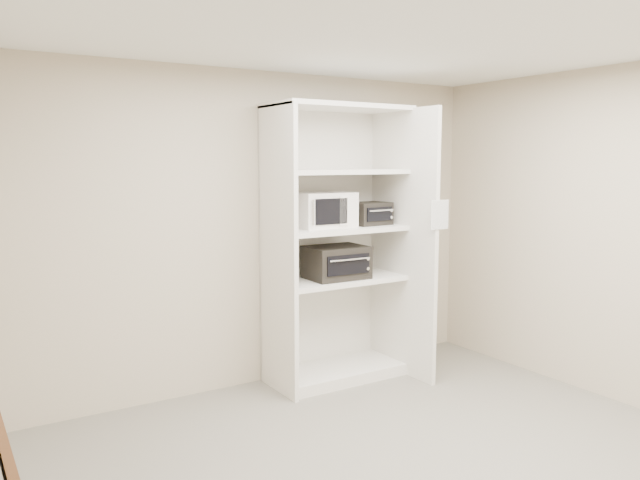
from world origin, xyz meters
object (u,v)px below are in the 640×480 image
microwave (322,210)px  toaster_oven_upper (369,214)px  shelving_unit (341,253)px  toaster_oven_lower (336,262)px

microwave → toaster_oven_upper: size_ratio=1.43×
shelving_unit → toaster_oven_upper: shelving_unit is taller
toaster_oven_upper → toaster_oven_lower: 0.56m
microwave → toaster_oven_upper: microwave is taller
toaster_oven_upper → microwave: bearing=167.5°
shelving_unit → toaster_oven_upper: 0.45m
toaster_oven_upper → toaster_oven_lower: (-0.37, -0.02, -0.41)m
microwave → toaster_oven_lower: (0.09, -0.09, -0.46)m
toaster_oven_upper → toaster_oven_lower: toaster_oven_upper is taller
toaster_oven_lower → microwave: bearing=136.6°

